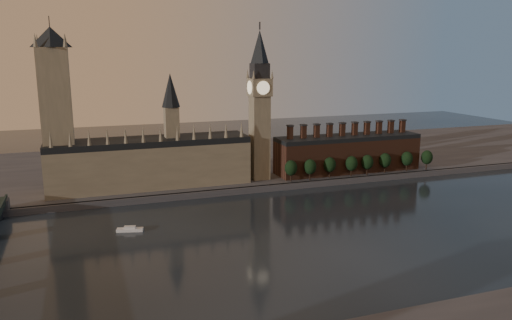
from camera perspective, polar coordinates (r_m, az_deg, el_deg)
The scene contains 15 objects.
ground at distance 253.27m, azimuth 6.80°, elevation -8.88°, with size 900.00×900.00×0.00m, color black.
north_bank at distance 413.40m, azimuth -4.10°, elevation -0.33°, with size 900.00×182.00×4.00m.
palace_of_westminster at distance 336.29m, azimuth -11.90°, elevation 0.01°, with size 130.00×30.30×74.00m.
victoria_tower at distance 328.50m, azimuth -21.88°, elevation 5.75°, with size 24.00×24.00×108.00m.
big_ben at distance 343.64m, azimuth 0.41°, elevation 6.46°, with size 15.00×15.00×107.00m.
chimney_block at distance 378.58m, azimuth 10.42°, elevation 0.81°, with size 110.00×25.00×37.00m.
embankment_tree_0 at distance 343.22m, azimuth 4.02°, elevation -0.91°, with size 8.60×8.60×14.88m.
embankment_tree_1 at distance 347.90m, azimuth 6.20°, elevation -0.78°, with size 8.60×8.60×14.88m.
embankment_tree_2 at distance 356.25m, azimuth 8.42°, elevation -0.54°, with size 8.60×8.60×14.88m.
embankment_tree_3 at distance 362.85m, azimuth 10.86°, elevation -0.39°, with size 8.60×8.60×14.88m.
embankment_tree_4 at distance 369.67m, azimuth 12.60°, elevation -0.24°, with size 8.60×8.60×14.88m.
embankment_tree_5 at distance 379.16m, azimuth 14.54°, elevation -0.04°, with size 8.60×8.60×14.88m.
embankment_tree_6 at distance 389.65m, azimuth 16.87°, elevation 0.15°, with size 8.60×8.60×14.88m.
embankment_tree_7 at distance 399.29m, azimuth 18.95°, elevation 0.29°, with size 8.60×8.60×14.88m.
river_boat at distance 268.91m, azimuth -14.22°, elevation -7.69°, with size 13.99×7.16×2.69m.
Camera 1 is at (-106.06, -211.77, 89.74)m, focal length 35.00 mm.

